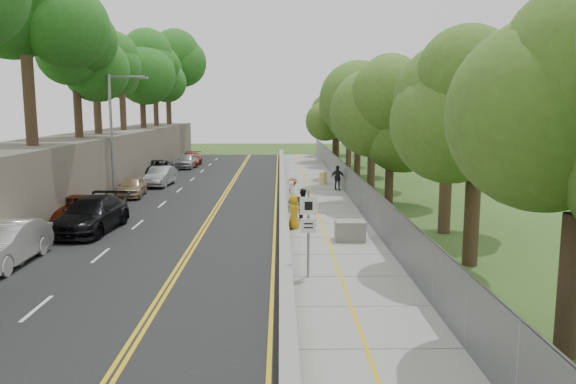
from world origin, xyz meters
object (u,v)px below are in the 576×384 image
at_px(streetlight, 115,128).
at_px(construction_barrel, 323,178).
at_px(concrete_block, 350,231).
at_px(signpost, 308,224).
at_px(painter_0, 294,212).
at_px(car_2, 75,209).
at_px(car_1, 3,244).
at_px(person_far, 338,178).

height_order(streetlight, construction_barrel, streetlight).
distance_m(construction_barrel, concrete_block, 18.62).
height_order(construction_barrel, concrete_block, construction_barrel).
height_order(signpost, painter_0, signpost).
relative_size(concrete_block, car_2, 0.27).
relative_size(streetlight, painter_0, 4.75).
bearing_deg(painter_0, car_1, 128.31).
xyz_separation_m(streetlight, car_2, (-0.14, -7.28, -3.93)).
bearing_deg(concrete_block, person_far, 86.23).
bearing_deg(construction_barrel, streetlight, -153.11).
bearing_deg(car_1, construction_barrel, 59.13).
height_order(streetlight, car_2, streetlight).
xyz_separation_m(car_1, person_far, (14.56, 19.01, 0.08)).
relative_size(streetlight, person_far, 4.47).
bearing_deg(construction_barrel, concrete_block, -90.68).
xyz_separation_m(car_2, person_far, (14.80, 10.88, 0.23)).
bearing_deg(construction_barrel, painter_0, -99.42).
bearing_deg(signpost, person_far, 81.31).
xyz_separation_m(signpost, construction_barrel, (2.37, 24.06, -1.44)).
height_order(construction_barrel, painter_0, painter_0).
height_order(construction_barrel, car_2, car_2).
bearing_deg(streetlight, signpost, -55.92).
bearing_deg(concrete_block, painter_0, 134.29).
xyz_separation_m(concrete_block, person_far, (1.00, 15.18, 0.45)).
bearing_deg(car_2, person_far, 34.85).
relative_size(construction_barrel, person_far, 0.52).
xyz_separation_m(concrete_block, painter_0, (-2.45, 2.51, 0.40)).
relative_size(concrete_block, person_far, 0.74).
relative_size(construction_barrel, car_1, 0.19).
relative_size(streetlight, car_1, 1.60).
bearing_deg(streetlight, car_1, -89.61).
bearing_deg(signpost, painter_0, 92.16).
distance_m(streetlight, car_1, 15.86).
bearing_deg(painter_0, car_2, 89.66).
xyz_separation_m(construction_barrel, concrete_block, (-0.22, -18.62, -0.02)).
relative_size(signpost, construction_barrel, 3.31).
relative_size(streetlight, car_2, 1.65).
distance_m(signpost, car_2, 15.23).
bearing_deg(signpost, car_2, 140.12).
bearing_deg(concrete_block, car_2, 162.72).
bearing_deg(car_1, concrete_block, 16.46).
height_order(car_1, painter_0, painter_0).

